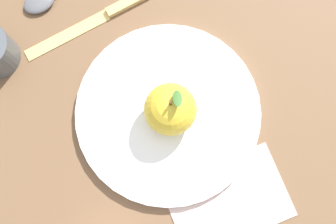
# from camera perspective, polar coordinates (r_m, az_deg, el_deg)

# --- Properties ---
(ground_plane) EXTENTS (2.40, 2.40, 0.00)m
(ground_plane) POSITION_cam_1_polar(r_m,az_deg,el_deg) (0.68, -2.41, 1.68)
(ground_plane) COLOR brown
(dinner_plate) EXTENTS (0.27, 0.27, 0.01)m
(dinner_plate) POSITION_cam_1_polar(r_m,az_deg,el_deg) (0.66, 0.00, -0.18)
(dinner_plate) COLOR white
(dinner_plate) RESTS_ON ground_plane
(apple) EXTENTS (0.07, 0.07, 0.09)m
(apple) POSITION_cam_1_polar(r_m,az_deg,el_deg) (0.62, 0.30, 0.32)
(apple) COLOR gold
(apple) RESTS_ON dinner_plate
(knife) EXTENTS (0.21, 0.03, 0.01)m
(knife) POSITION_cam_1_polar(r_m,az_deg,el_deg) (0.72, -8.37, 11.49)
(knife) COLOR #D8B766
(knife) RESTS_ON ground_plane
(linen_napkin) EXTENTS (0.18, 0.14, 0.00)m
(linen_napkin) POSITION_cam_1_polar(r_m,az_deg,el_deg) (0.66, 7.45, -10.76)
(linen_napkin) COLOR beige
(linen_napkin) RESTS_ON ground_plane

